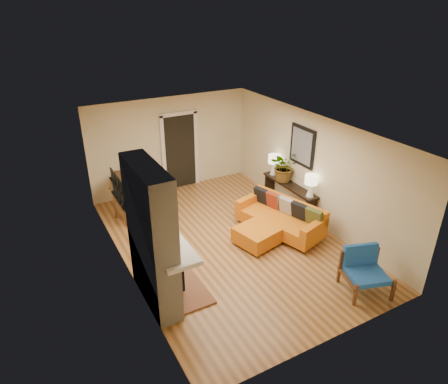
{
  "coord_description": "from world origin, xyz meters",
  "views": [
    {
      "loc": [
        -3.69,
        -6.55,
        4.91
      ],
      "look_at": [
        0.0,
        0.2,
        1.15
      ],
      "focal_mm": 32.0,
      "sensor_mm": 36.0,
      "label": 1
    }
  ],
  "objects_px": {
    "blue_chair": "(364,268)",
    "lamp_near": "(311,183)",
    "sofa": "(282,217)",
    "dining_table": "(132,184)",
    "lamp_far": "(274,162)",
    "ottoman": "(257,235)",
    "houseplant": "(284,166)",
    "console_table": "(289,190)"
  },
  "relations": [
    {
      "from": "blue_chair",
      "to": "lamp_near",
      "type": "relative_size",
      "value": 1.8
    },
    {
      "from": "ottoman",
      "to": "dining_table",
      "type": "relative_size",
      "value": 0.5
    },
    {
      "from": "console_table",
      "to": "sofa",
      "type": "bearing_deg",
      "value": -135.98
    },
    {
      "from": "console_table",
      "to": "lamp_near",
      "type": "xyz_separation_m",
      "value": [
        0.0,
        -0.76,
        0.49
      ]
    },
    {
      "from": "ottoman",
      "to": "houseplant",
      "type": "relative_size",
      "value": 1.21
    },
    {
      "from": "dining_table",
      "to": "console_table",
      "type": "bearing_deg",
      "value": -30.1
    },
    {
      "from": "blue_chair",
      "to": "lamp_far",
      "type": "height_order",
      "value": "lamp_far"
    },
    {
      "from": "ottoman",
      "to": "lamp_far",
      "type": "distance_m",
      "value": 2.45
    },
    {
      "from": "ottoman",
      "to": "blue_chair",
      "type": "distance_m",
      "value": 2.36
    },
    {
      "from": "blue_chair",
      "to": "lamp_near",
      "type": "height_order",
      "value": "lamp_near"
    },
    {
      "from": "dining_table",
      "to": "blue_chair",
      "type": "bearing_deg",
      "value": -61.23
    },
    {
      "from": "ottoman",
      "to": "blue_chair",
      "type": "relative_size",
      "value": 0.99
    },
    {
      "from": "lamp_near",
      "to": "houseplant",
      "type": "bearing_deg",
      "value": 90.56
    },
    {
      "from": "ottoman",
      "to": "lamp_near",
      "type": "xyz_separation_m",
      "value": [
        1.58,
        0.19,
        0.83
      ]
    },
    {
      "from": "console_table",
      "to": "lamp_near",
      "type": "bearing_deg",
      "value": -90.0
    },
    {
      "from": "sofa",
      "to": "blue_chair",
      "type": "bearing_deg",
      "value": -87.64
    },
    {
      "from": "dining_table",
      "to": "sofa",
      "type": "bearing_deg",
      "value": -44.95
    },
    {
      "from": "ottoman",
      "to": "houseplant",
      "type": "distance_m",
      "value": 2.18
    },
    {
      "from": "blue_chair",
      "to": "ottoman",
      "type": "bearing_deg",
      "value": 113.76
    },
    {
      "from": "sofa",
      "to": "ottoman",
      "type": "relative_size",
      "value": 2.27
    },
    {
      "from": "lamp_far",
      "to": "console_table",
      "type": "bearing_deg",
      "value": -90.0
    },
    {
      "from": "ottoman",
      "to": "lamp_far",
      "type": "relative_size",
      "value": 1.79
    },
    {
      "from": "dining_table",
      "to": "lamp_far",
      "type": "distance_m",
      "value": 3.68
    },
    {
      "from": "ottoman",
      "to": "console_table",
      "type": "bearing_deg",
      "value": 31.12
    },
    {
      "from": "sofa",
      "to": "dining_table",
      "type": "height_order",
      "value": "dining_table"
    },
    {
      "from": "lamp_far",
      "to": "ottoman",
      "type": "bearing_deg",
      "value": -133.36
    },
    {
      "from": "lamp_far",
      "to": "houseplant",
      "type": "height_order",
      "value": "houseplant"
    },
    {
      "from": "dining_table",
      "to": "lamp_far",
      "type": "bearing_deg",
      "value": -20.3
    },
    {
      "from": "dining_table",
      "to": "lamp_near",
      "type": "distance_m",
      "value": 4.42
    },
    {
      "from": "dining_table",
      "to": "lamp_far",
      "type": "height_order",
      "value": "lamp_far"
    },
    {
      "from": "dining_table",
      "to": "lamp_near",
      "type": "bearing_deg",
      "value": -38.71
    },
    {
      "from": "sofa",
      "to": "ottoman",
      "type": "distance_m",
      "value": 0.89
    },
    {
      "from": "console_table",
      "to": "blue_chair",
      "type": "bearing_deg",
      "value": -101.49
    },
    {
      "from": "blue_chair",
      "to": "houseplant",
      "type": "relative_size",
      "value": 1.23
    },
    {
      "from": "ottoman",
      "to": "lamp_near",
      "type": "height_order",
      "value": "lamp_near"
    },
    {
      "from": "sofa",
      "to": "houseplant",
      "type": "xyz_separation_m",
      "value": [
        0.72,
        0.97,
        0.77
      ]
    },
    {
      "from": "lamp_near",
      "to": "blue_chair",
      "type": "bearing_deg",
      "value": -105.06
    },
    {
      "from": "sofa",
      "to": "ottoman",
      "type": "xyz_separation_m",
      "value": [
        -0.85,
        -0.25,
        -0.12
      ]
    },
    {
      "from": "sofa",
      "to": "dining_table",
      "type": "bearing_deg",
      "value": 135.05
    },
    {
      "from": "blue_chair",
      "to": "dining_table",
      "type": "bearing_deg",
      "value": 118.77
    },
    {
      "from": "ottoman",
      "to": "houseplant",
      "type": "bearing_deg",
      "value": 37.82
    },
    {
      "from": "sofa",
      "to": "dining_table",
      "type": "xyz_separation_m",
      "value": [
        -2.7,
        2.7,
        0.32
      ]
    }
  ]
}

